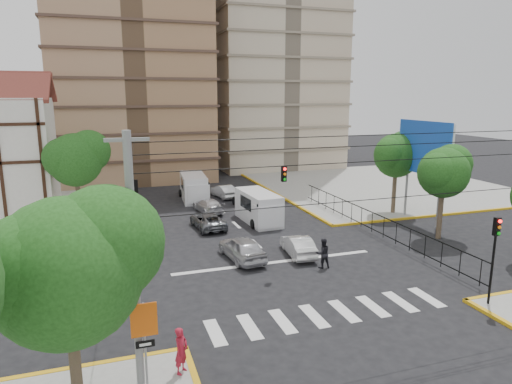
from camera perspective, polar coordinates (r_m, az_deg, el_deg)
name	(u,v)px	position (r m, az deg, el deg)	size (l,w,h in m)	color
ground	(283,269)	(27.79, 3.35, -9.59)	(160.00, 160.00, 0.00)	black
sidewalk_ne	(380,186)	(54.00, 15.26, 0.77)	(26.00, 26.00, 0.15)	gray
crosswalk_stripes	(329,313)	(22.82, 9.14, -14.75)	(12.00, 2.40, 0.01)	silver
stop_line	(275,262)	(28.82, 2.45, -8.75)	(13.00, 0.40, 0.01)	silver
park_fence	(371,234)	(35.54, 14.23, -5.07)	(0.10, 22.50, 1.66)	black
billboard	(425,149)	(38.70, 20.33, 5.01)	(0.36, 6.20, 8.10)	slate
tree_sw_near	(70,265)	(14.86, -22.24, -8.40)	(5.63, 4.60, 7.57)	#473828
tree_park_a	(445,170)	(34.93, 22.52, 2.52)	(4.41, 3.60, 6.83)	#473828
tree_park_c	(397,153)	(40.94, 17.24, 4.63)	(4.65, 3.80, 7.25)	#473828
tree_tudor	(76,157)	(40.33, -21.54, 4.06)	(5.39, 4.40, 7.43)	#473828
traffic_light_se	(495,246)	(24.85, 27.66, -6.03)	(0.28, 0.22, 4.40)	black
traffic_light_nw	(137,200)	(32.59, -14.71, -0.98)	(0.28, 0.22, 4.40)	black
traffic_light_hanging	(298,178)	(24.35, 5.29, 1.75)	(18.00, 9.12, 0.92)	black
utility_pole_sw	(134,262)	(15.93, -15.01, -8.45)	(1.40, 0.28, 9.00)	slate
district_sign	(144,328)	(16.66, -13.79, -16.17)	(0.90, 0.12, 3.20)	slate
van_right_lane	(260,208)	(37.04, 0.45, -2.06)	(2.50, 5.65, 2.49)	silver
van_left_lane	(194,188)	(45.34, -7.75, 0.48)	(2.65, 5.80, 2.54)	silver
car_silver_front_left	(242,248)	(29.00, -1.78, -7.01)	(1.81, 4.50, 1.53)	#B5B5BA
car_white_front_right	(298,246)	(29.92, 5.26, -6.68)	(1.39, 3.97, 1.31)	white
car_grey_mid_left	(208,221)	(35.86, -6.04, -3.58)	(2.05, 4.44, 1.23)	slate
car_silver_rear_left	(208,206)	(40.67, -6.01, -1.71)	(1.73, 4.25, 1.23)	silver
car_darkgrey_mid_right	(247,200)	(42.44, -1.14, -0.97)	(1.60, 3.98, 1.36)	black
car_white_rear_right	(224,191)	(46.41, -4.07, 0.11)	(1.40, 4.02, 1.32)	silver
pedestrian_sw_corner	(181,350)	(17.94, -9.34, -18.96)	(0.65, 0.43, 1.78)	#A5192D
pedestrian_crosswalk	(323,253)	(27.91, 8.35, -7.58)	(0.90, 0.70, 1.84)	black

